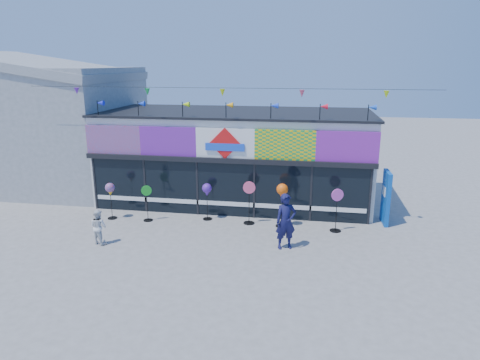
% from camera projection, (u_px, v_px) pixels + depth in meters
% --- Properties ---
extents(ground, '(80.00, 80.00, 0.00)m').
position_uv_depth(ground, '(206.00, 249.00, 14.76)').
color(ground, slate).
rests_on(ground, ground).
extents(kite_shop, '(16.00, 5.70, 5.31)m').
position_uv_depth(kite_shop, '(236.00, 156.00, 19.87)').
color(kite_shop, silver).
rests_on(kite_shop, ground).
extents(neighbour_building, '(8.18, 7.20, 6.87)m').
position_uv_depth(neighbour_building, '(50.00, 123.00, 22.16)').
color(neighbour_building, '#A3A6A8').
rests_on(neighbour_building, ground).
extents(blue_sign, '(0.21, 1.07, 2.13)m').
position_uv_depth(blue_sign, '(386.00, 197.00, 16.93)').
color(blue_sign, '#0B4EAD').
rests_on(blue_sign, ground).
extents(spinner_0, '(0.39, 0.39, 1.52)m').
position_uv_depth(spinner_0, '(110.00, 190.00, 17.38)').
color(spinner_0, black).
rests_on(spinner_0, ground).
extents(spinner_1, '(0.41, 0.38, 1.49)m').
position_uv_depth(spinner_1, '(147.00, 202.00, 17.25)').
color(spinner_1, black).
rests_on(spinner_1, ground).
extents(spinner_2, '(0.39, 0.39, 1.53)m').
position_uv_depth(spinner_2, '(207.00, 191.00, 17.28)').
color(spinner_2, black).
rests_on(spinner_2, ground).
extents(spinner_3, '(0.49, 0.44, 1.74)m').
position_uv_depth(spinner_3, '(249.00, 202.00, 16.90)').
color(spinner_3, black).
rests_on(spinner_3, ground).
extents(spinner_4, '(0.44, 0.44, 1.75)m').
position_uv_depth(spinner_4, '(282.00, 192.00, 16.46)').
color(spinner_4, black).
rests_on(spinner_4, ground).
extents(spinner_5, '(0.46, 0.43, 1.68)m').
position_uv_depth(spinner_5, '(337.00, 209.00, 16.12)').
color(spinner_5, black).
rests_on(spinner_5, ground).
extents(adult_man, '(0.83, 0.69, 1.96)m').
position_uv_depth(adult_man, '(286.00, 222.00, 14.61)').
color(adult_man, '#141440').
rests_on(adult_man, ground).
extents(child, '(0.71, 0.55, 1.27)m').
position_uv_depth(child, '(99.00, 227.00, 15.07)').
color(child, white).
rests_on(child, ground).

